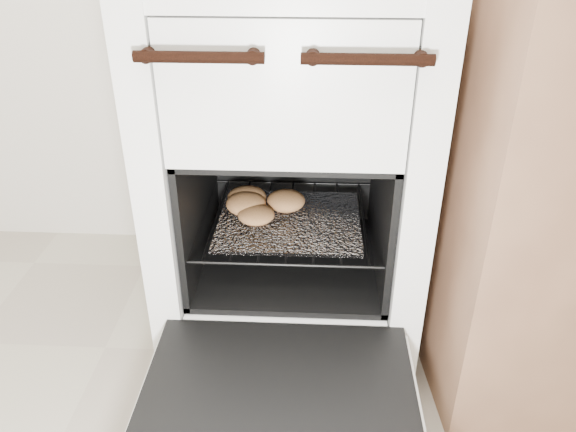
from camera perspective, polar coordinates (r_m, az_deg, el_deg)
name	(u,v)px	position (r m, az deg, el deg)	size (l,w,h in m)	color
stove	(291,169)	(1.27, 0.31, 4.77)	(0.55, 0.61, 0.84)	silver
oven_door	(278,401)	(1.03, -1.00, -18.24)	(0.49, 0.38, 0.03)	black
oven_rack	(290,219)	(1.26, 0.17, -0.28)	(0.40, 0.38, 0.01)	black
foil_sheet	(289,221)	(1.24, 0.13, -0.48)	(0.31, 0.27, 0.01)	white
baked_rolls	(258,203)	(1.26, -3.02, 1.34)	(0.21, 0.19, 0.04)	#BA7F4A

